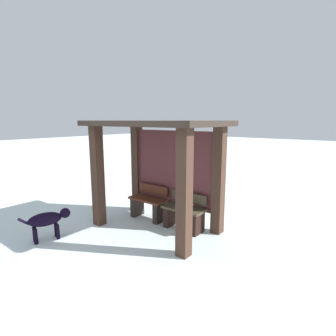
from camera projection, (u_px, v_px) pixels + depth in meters
ground_plane at (156, 228)px, 5.60m from camera, size 60.00×60.00×0.00m
bus_shelter at (160, 152)px, 5.42m from camera, size 2.74×1.69×2.25m
bench_left_inside at (149, 204)px, 6.09m from camera, size 0.90×0.41×0.77m
bench_center_inside at (184, 214)px, 5.49m from camera, size 0.90×0.42×0.75m
dog at (48, 220)px, 4.99m from camera, size 0.41×0.88×0.56m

